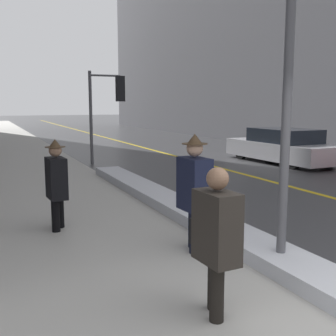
% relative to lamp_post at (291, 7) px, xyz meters
% --- Properties ---
extents(sidewalk_slab, '(4.00, 80.00, 0.01)m').
position_rel_lamp_post_xyz_m(sidewalk_slab, '(-2.22, 13.23, -3.28)').
color(sidewalk_slab, '#B2AFA8').
rests_on(sidewalk_slab, ground).
extents(road_centre_stripe, '(0.16, 80.00, 0.00)m').
position_rel_lamp_post_xyz_m(road_centre_stripe, '(3.78, 13.23, -3.28)').
color(road_centre_stripe, gold).
rests_on(road_centre_stripe, ground).
extents(snow_bank_curb, '(0.71, 10.61, 0.21)m').
position_rel_lamp_post_xyz_m(snow_bank_curb, '(-0.01, 2.95, -3.18)').
color(snow_bank_curb, silver).
rests_on(snow_bank_curb, ground).
extents(lamp_post, '(0.28, 0.28, 5.56)m').
position_rel_lamp_post_xyz_m(lamp_post, '(0.00, 0.00, 0.00)').
color(lamp_post, '#515156').
rests_on(lamp_post, ground).
extents(traffic_light_near, '(1.31, 0.32, 3.27)m').
position_rel_lamp_post_xyz_m(traffic_light_near, '(0.78, 10.52, -0.93)').
color(traffic_light_near, '#515156').
rests_on(traffic_light_near, ground).
extents(pedestrian_with_shoulder_bag, '(0.32, 0.71, 1.53)m').
position_rel_lamp_post_xyz_m(pedestrian_with_shoulder_bag, '(-1.43, -0.75, -2.44)').
color(pedestrian_with_shoulder_bag, black).
rests_on(pedestrian_with_shoulder_bag, ground).
extents(pedestrian_trailing, '(0.37, 0.54, 1.71)m').
position_rel_lamp_post_xyz_m(pedestrian_trailing, '(-0.75, 1.03, -2.35)').
color(pedestrian_trailing, black).
rests_on(pedestrian_trailing, ground).
extents(pedestrian_in_fedora, '(0.33, 0.70, 1.55)m').
position_rel_lamp_post_xyz_m(pedestrian_in_fedora, '(-2.39, 2.88, -2.44)').
color(pedestrian_in_fedora, black).
rests_on(pedestrian_in_fedora, ground).
extents(parked_car_silver, '(1.88, 4.71, 1.25)m').
position_rel_lamp_post_xyz_m(parked_car_silver, '(6.53, 8.04, -2.69)').
color(parked_car_silver, '#B2B2B7').
rests_on(parked_car_silver, ground).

